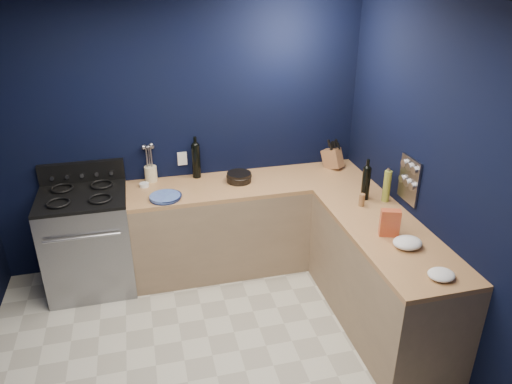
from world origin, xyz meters
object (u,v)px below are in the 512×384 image
object	(u,v)px
knife_block	(333,159)
crouton_bag	(390,223)
plate_stack	(165,197)
utensil_crock	(151,174)
gas_range	(89,243)

from	to	relation	value
knife_block	crouton_bag	size ratio (longest dim) A/B	0.92
plate_stack	crouton_bag	world-z (taller)	crouton_bag
plate_stack	utensil_crock	size ratio (longest dim) A/B	1.84
plate_stack	gas_range	bearing A→B (deg)	167.55
plate_stack	utensil_crock	distance (m)	0.44
gas_range	crouton_bag	bearing A→B (deg)	-27.48
gas_range	plate_stack	world-z (taller)	plate_stack
plate_stack	crouton_bag	bearing A→B (deg)	-33.14
plate_stack	knife_block	xyz separation A→B (m)	(1.71, 0.31, 0.08)
knife_block	gas_range	bearing A→B (deg)	149.79
utensil_crock	plate_stack	bearing A→B (deg)	-77.33
utensil_crock	crouton_bag	xyz separation A→B (m)	(1.71, -1.48, 0.03)
knife_block	crouton_bag	bearing A→B (deg)	-127.83
plate_stack	knife_block	bearing A→B (deg)	10.45
gas_range	plate_stack	bearing A→B (deg)	-12.45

